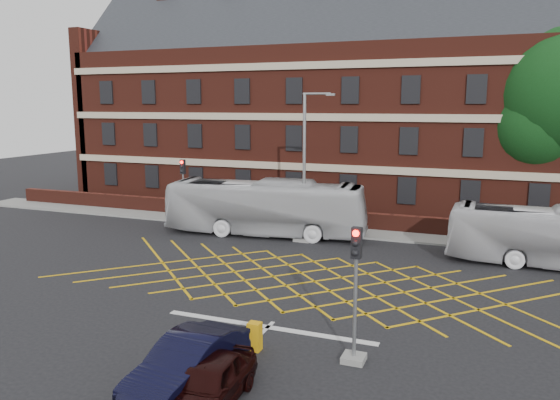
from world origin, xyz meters
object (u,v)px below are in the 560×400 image
(bus_left, at_px, (265,207))
(direction_signs, at_px, (194,199))
(car_maroon, at_px, (209,383))
(car_navy, at_px, (188,363))
(utility_cabinet, at_px, (255,336))
(traffic_light_far, at_px, (184,197))
(street_lamp, at_px, (305,192))
(traffic_light_near, at_px, (355,308))

(bus_left, relative_size, direction_signs, 5.53)
(bus_left, bearing_deg, car_maroon, -167.81)
(car_navy, height_order, utility_cabinet, car_navy)
(car_navy, relative_size, traffic_light_far, 1.06)
(street_lamp, bearing_deg, traffic_light_far, 169.74)
(car_maroon, bearing_deg, traffic_light_far, 120.24)
(bus_left, relative_size, car_navy, 2.67)
(traffic_light_far, height_order, direction_signs, traffic_light_far)
(street_lamp, xyz_separation_m, direction_signs, (-9.10, 3.07, -1.52))
(traffic_light_near, xyz_separation_m, direction_signs, (-15.37, 16.92, -0.39))
(car_maroon, bearing_deg, utility_cabinet, 91.27)
(bus_left, distance_m, direction_signs, 6.85)
(traffic_light_far, distance_m, utility_cabinet, 20.04)
(bus_left, xyz_separation_m, street_lamp, (2.73, -0.57, 1.20))
(car_navy, bearing_deg, bus_left, 109.64)
(traffic_light_far, bearing_deg, utility_cabinet, -52.56)
(street_lamp, bearing_deg, utility_cabinet, -77.79)
(bus_left, relative_size, traffic_light_near, 2.84)
(car_maroon, xyz_separation_m, traffic_light_far, (-12.38, 19.36, 1.11))
(traffic_light_near, relative_size, utility_cabinet, 4.53)
(bus_left, distance_m, car_maroon, 19.28)
(traffic_light_near, bearing_deg, traffic_light_far, 134.73)
(bus_left, height_order, traffic_light_far, traffic_light_far)
(car_maroon, distance_m, utility_cabinet, 3.49)
(car_navy, relative_size, street_lamp, 0.53)
(street_lamp, bearing_deg, direction_signs, 161.35)
(utility_cabinet, bearing_deg, bus_left, 111.43)
(direction_signs, height_order, utility_cabinet, direction_signs)
(car_maroon, height_order, utility_cabinet, car_maroon)
(car_maroon, xyz_separation_m, direction_signs, (-12.40, 20.79, 0.73))
(car_navy, distance_m, street_lamp, 17.41)
(traffic_light_near, distance_m, direction_signs, 22.86)
(car_maroon, relative_size, street_lamp, 0.45)
(street_lamp, height_order, utility_cabinet, street_lamp)
(car_navy, distance_m, car_maroon, 1.16)
(car_navy, xyz_separation_m, traffic_light_near, (3.96, 3.27, 1.02))
(bus_left, bearing_deg, street_lamp, -107.76)
(traffic_light_far, xyz_separation_m, street_lamp, (9.08, -1.64, 1.13))
(traffic_light_far, xyz_separation_m, utility_cabinet, (12.16, -15.88, -1.29))
(traffic_light_near, bearing_deg, bus_left, 121.97)
(bus_left, xyz_separation_m, car_maroon, (6.03, -18.28, -1.04))
(bus_left, height_order, utility_cabinet, bus_left)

